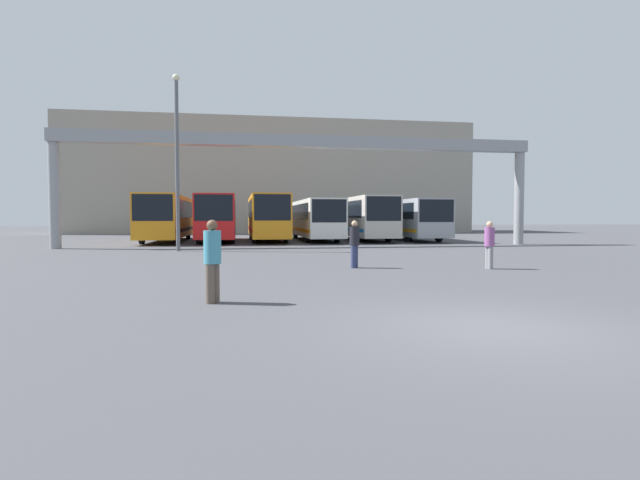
{
  "coord_description": "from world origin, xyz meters",
  "views": [
    {
      "loc": [
        -3.9,
        -7.13,
        1.73
      ],
      "look_at": [
        1.19,
        23.76,
        0.3
      ],
      "focal_mm": 28.0,
      "sensor_mm": 36.0,
      "label": 1
    }
  ],
  "objects_px": {
    "pedestrian_near_left": "(212,259)",
    "lamp_post": "(177,156)",
    "bus_slot_3": "(314,217)",
    "bus_slot_5": "(410,217)",
    "pedestrian_mid_left": "(354,243)",
    "pedestrian_near_center": "(489,244)",
    "bus_slot_2": "(267,215)",
    "bus_slot_0": "(167,216)",
    "bus_slot_1": "(217,216)",
    "bus_slot_4": "(362,216)"
  },
  "relations": [
    {
      "from": "bus_slot_3",
      "to": "pedestrian_near_left",
      "type": "distance_m",
      "value": 27.55
    },
    {
      "from": "bus_slot_5",
      "to": "pedestrian_near_center",
      "type": "distance_m",
      "value": 21.05
    },
    {
      "from": "bus_slot_5",
      "to": "pedestrian_near_center",
      "type": "xyz_separation_m",
      "value": [
        -4.51,
        -20.54,
        -0.88
      ]
    },
    {
      "from": "bus_slot_3",
      "to": "bus_slot_4",
      "type": "bearing_deg",
      "value": -5.82
    },
    {
      "from": "bus_slot_0",
      "to": "bus_slot_1",
      "type": "distance_m",
      "value": 3.67
    },
    {
      "from": "bus_slot_4",
      "to": "pedestrian_mid_left",
      "type": "height_order",
      "value": "bus_slot_4"
    },
    {
      "from": "bus_slot_5",
      "to": "pedestrian_near_left",
      "type": "xyz_separation_m",
      "value": [
        -13.33,
        -25.83,
        -0.84
      ]
    },
    {
      "from": "pedestrian_near_left",
      "to": "lamp_post",
      "type": "relative_size",
      "value": 0.19
    },
    {
      "from": "bus_slot_3",
      "to": "pedestrian_mid_left",
      "type": "height_order",
      "value": "bus_slot_3"
    },
    {
      "from": "bus_slot_1",
      "to": "pedestrian_near_center",
      "type": "distance_m",
      "value": 22.87
    },
    {
      "from": "bus_slot_2",
      "to": "bus_slot_3",
      "type": "bearing_deg",
      "value": 1.47
    },
    {
      "from": "bus_slot_2",
      "to": "pedestrian_near_center",
      "type": "bearing_deg",
      "value": -73.91
    },
    {
      "from": "bus_slot_5",
      "to": "lamp_post",
      "type": "distance_m",
      "value": 18.84
    },
    {
      "from": "pedestrian_mid_left",
      "to": "bus_slot_0",
      "type": "bearing_deg",
      "value": -116.31
    },
    {
      "from": "bus_slot_1",
      "to": "bus_slot_5",
      "type": "distance_m",
      "value": 14.26
    },
    {
      "from": "lamp_post",
      "to": "bus_slot_3",
      "type": "bearing_deg",
      "value": 50.83
    },
    {
      "from": "bus_slot_3",
      "to": "pedestrian_near_center",
      "type": "bearing_deg",
      "value": -83.06
    },
    {
      "from": "bus_slot_4",
      "to": "bus_slot_5",
      "type": "distance_m",
      "value": 3.62
    },
    {
      "from": "bus_slot_4",
      "to": "pedestrian_near_left",
      "type": "bearing_deg",
      "value": -110.25
    },
    {
      "from": "bus_slot_4",
      "to": "bus_slot_1",
      "type": "bearing_deg",
      "value": -177.21
    },
    {
      "from": "bus_slot_1",
      "to": "lamp_post",
      "type": "bearing_deg",
      "value": -99.18
    },
    {
      "from": "bus_slot_3",
      "to": "bus_slot_2",
      "type": "bearing_deg",
      "value": -178.53
    },
    {
      "from": "bus_slot_5",
      "to": "pedestrian_near_left",
      "type": "distance_m",
      "value": 29.08
    },
    {
      "from": "bus_slot_3",
      "to": "lamp_post",
      "type": "xyz_separation_m",
      "value": [
        -8.72,
        -10.7,
        3.13
      ]
    },
    {
      "from": "bus_slot_3",
      "to": "bus_slot_4",
      "type": "distance_m",
      "value": 3.58
    },
    {
      "from": "bus_slot_4",
      "to": "pedestrian_near_left",
      "type": "distance_m",
      "value": 28.22
    },
    {
      "from": "bus_slot_4",
      "to": "pedestrian_near_center",
      "type": "distance_m",
      "value": 21.22
    },
    {
      "from": "bus_slot_1",
      "to": "bus_slot_4",
      "type": "xyz_separation_m",
      "value": [
        10.69,
        0.52,
        -0.02
      ]
    },
    {
      "from": "bus_slot_2",
      "to": "lamp_post",
      "type": "xyz_separation_m",
      "value": [
        -5.15,
        -10.61,
        2.97
      ]
    },
    {
      "from": "pedestrian_mid_left",
      "to": "lamp_post",
      "type": "xyz_separation_m",
      "value": [
        -6.96,
        9.78,
        3.99
      ]
    },
    {
      "from": "bus_slot_1",
      "to": "bus_slot_3",
      "type": "distance_m",
      "value": 7.18
    },
    {
      "from": "bus_slot_4",
      "to": "lamp_post",
      "type": "height_order",
      "value": "lamp_post"
    },
    {
      "from": "bus_slot_1",
      "to": "pedestrian_near_center",
      "type": "relative_size",
      "value": 6.63
    },
    {
      "from": "bus_slot_0",
      "to": "pedestrian_mid_left",
      "type": "relative_size",
      "value": 7.63
    },
    {
      "from": "bus_slot_0",
      "to": "bus_slot_1",
      "type": "height_order",
      "value": "bus_slot_0"
    },
    {
      "from": "bus_slot_4",
      "to": "pedestrian_near_left",
      "type": "relative_size",
      "value": 6.92
    },
    {
      "from": "bus_slot_5",
      "to": "pedestrian_near_center",
      "type": "bearing_deg",
      "value": -102.37
    },
    {
      "from": "bus_slot_2",
      "to": "pedestrian_near_left",
      "type": "relative_size",
      "value": 7.25
    },
    {
      "from": "bus_slot_4",
      "to": "bus_slot_5",
      "type": "bearing_deg",
      "value": -10.07
    },
    {
      "from": "bus_slot_3",
      "to": "pedestrian_near_left",
      "type": "xyz_separation_m",
      "value": [
        -6.2,
        -26.83,
        -0.82
      ]
    },
    {
      "from": "bus_slot_3",
      "to": "bus_slot_5",
      "type": "relative_size",
      "value": 1.19
    },
    {
      "from": "lamp_post",
      "to": "bus_slot_1",
      "type": "bearing_deg",
      "value": 80.82
    },
    {
      "from": "bus_slot_2",
      "to": "bus_slot_4",
      "type": "xyz_separation_m",
      "value": [
        7.13,
        -0.27,
        -0.05
      ]
    },
    {
      "from": "bus_slot_2",
      "to": "bus_slot_1",
      "type": "bearing_deg",
      "value": -167.47
    },
    {
      "from": "bus_slot_1",
      "to": "bus_slot_4",
      "type": "relative_size",
      "value": 0.91
    },
    {
      "from": "pedestrian_near_left",
      "to": "bus_slot_5",
      "type": "bearing_deg",
      "value": -173.47
    },
    {
      "from": "bus_slot_5",
      "to": "lamp_post",
      "type": "height_order",
      "value": "lamp_post"
    },
    {
      "from": "bus_slot_0",
      "to": "lamp_post",
      "type": "height_order",
      "value": "lamp_post"
    },
    {
      "from": "bus_slot_0",
      "to": "bus_slot_1",
      "type": "xyz_separation_m",
      "value": [
        3.56,
        -0.87,
        0.0
      ]
    },
    {
      "from": "pedestrian_near_center",
      "to": "bus_slot_4",
      "type": "bearing_deg",
      "value": -6.67
    }
  ]
}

